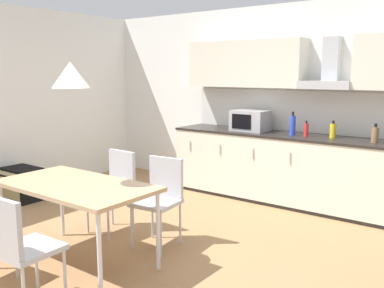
% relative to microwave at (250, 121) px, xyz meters
% --- Properties ---
extents(ground_plane, '(8.74, 8.74, 0.02)m').
position_rel_microwave_xyz_m(ground_plane, '(0.21, -2.58, -1.06)').
color(ground_plane, '#9E754C').
extents(wall_back, '(6.99, 0.10, 2.61)m').
position_rel_microwave_xyz_m(wall_back, '(0.21, 0.38, 0.25)').
color(wall_back, white).
rests_on(wall_back, ground_plane).
extents(kitchen_counter, '(4.07, 0.68, 0.91)m').
position_rel_microwave_xyz_m(kitchen_counter, '(0.99, 0.00, -0.59)').
color(kitchen_counter, '#333333').
rests_on(kitchen_counter, ground_plane).
extents(backsplash_tile, '(4.05, 0.02, 0.55)m').
position_rel_microwave_xyz_m(backsplash_tile, '(0.99, 0.32, 0.14)').
color(backsplash_tile, silver).
rests_on(backsplash_tile, kitchen_counter).
extents(upper_wall_cabinets, '(4.05, 0.40, 0.64)m').
position_rel_microwave_xyz_m(upper_wall_cabinets, '(0.99, 0.16, 0.76)').
color(upper_wall_cabinets, silver).
extents(microwave, '(0.48, 0.35, 0.28)m').
position_rel_microwave_xyz_m(microwave, '(0.00, 0.00, 0.00)').
color(microwave, '#ADADB2').
rests_on(microwave, kitchen_counter).
extents(bottle_red, '(0.06, 0.06, 0.20)m').
position_rel_microwave_xyz_m(bottle_red, '(0.82, -0.04, -0.06)').
color(bottle_red, red).
rests_on(bottle_red, kitchen_counter).
extents(bottle_blue, '(0.07, 0.07, 0.30)m').
position_rel_microwave_xyz_m(bottle_blue, '(0.63, -0.04, -0.01)').
color(bottle_blue, blue).
rests_on(bottle_blue, kitchen_counter).
extents(bottle_brown, '(0.08, 0.08, 0.22)m').
position_rel_microwave_xyz_m(bottle_brown, '(1.63, -0.05, -0.05)').
color(bottle_brown, brown).
rests_on(bottle_brown, kitchen_counter).
extents(bottle_yellow, '(0.08, 0.08, 0.21)m').
position_rel_microwave_xyz_m(bottle_yellow, '(1.13, 0.03, -0.05)').
color(bottle_yellow, yellow).
rests_on(bottle_yellow, kitchen_counter).
extents(dining_table, '(1.45, 0.78, 0.74)m').
position_rel_microwave_xyz_m(dining_table, '(-0.17, -2.82, -0.36)').
color(dining_table, tan).
rests_on(dining_table, ground_plane).
extents(chair_far_left, '(0.42, 0.42, 0.87)m').
position_rel_microwave_xyz_m(chair_far_left, '(-0.49, -2.05, -0.52)').
color(chair_far_left, '#B2B2B7').
rests_on(chair_far_left, ground_plane).
extents(chair_far_right, '(0.44, 0.44, 0.87)m').
position_rel_microwave_xyz_m(chair_far_right, '(0.15, -2.05, -0.52)').
color(chair_far_right, '#B2B2B7').
rests_on(chair_far_right, ground_plane).
extents(chair_near_right, '(0.41, 0.41, 0.87)m').
position_rel_microwave_xyz_m(chair_near_right, '(0.16, -3.59, -0.52)').
color(chair_near_right, '#B2B2B7').
rests_on(chair_near_right, ground_plane).
extents(guitar_amp, '(0.52, 0.37, 0.44)m').
position_rel_microwave_xyz_m(guitar_amp, '(-2.35, -2.01, -0.83)').
color(guitar_amp, black).
rests_on(guitar_amp, ground_plane).
extents(pendant_lamp, '(0.32, 0.32, 0.22)m').
position_rel_microwave_xyz_m(pendant_lamp, '(-0.17, -2.82, 0.63)').
color(pendant_lamp, silver).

